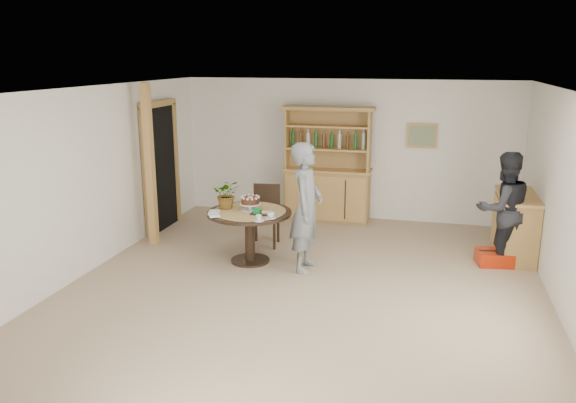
{
  "coord_description": "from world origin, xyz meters",
  "views": [
    {
      "loc": [
        1.47,
        -6.47,
        2.88
      ],
      "look_at": [
        -0.29,
        0.37,
        1.05
      ],
      "focal_mm": 35.0,
      "sensor_mm": 36.0,
      "label": 1
    }
  ],
  "objects_px": {
    "dining_table": "(250,221)",
    "hutch": "(327,182)",
    "red_suitcase": "(499,258)",
    "sideboard": "(515,225)",
    "dining_chair": "(266,211)",
    "adult_person": "(503,209)",
    "teen_boy": "(306,208)"
  },
  "relations": [
    {
      "from": "hutch",
      "to": "red_suitcase",
      "type": "bearing_deg",
      "value": -30.83
    },
    {
      "from": "dining_table",
      "to": "sideboard",
      "type": "bearing_deg",
      "value": 17.8
    },
    {
      "from": "hutch",
      "to": "teen_boy",
      "type": "height_order",
      "value": "hutch"
    },
    {
      "from": "dining_table",
      "to": "dining_chair",
      "type": "relative_size",
      "value": 1.27
    },
    {
      "from": "dining_chair",
      "to": "adult_person",
      "type": "height_order",
      "value": "adult_person"
    },
    {
      "from": "dining_table",
      "to": "dining_chair",
      "type": "distance_m",
      "value": 0.83
    },
    {
      "from": "hutch",
      "to": "adult_person",
      "type": "xyz_separation_m",
      "value": [
        2.8,
        -1.66,
        0.12
      ]
    },
    {
      "from": "adult_person",
      "to": "red_suitcase",
      "type": "bearing_deg",
      "value": 66.1
    },
    {
      "from": "dining_chair",
      "to": "teen_boy",
      "type": "xyz_separation_m",
      "value": [
        0.86,
        -0.93,
        0.36
      ]
    },
    {
      "from": "hutch",
      "to": "dining_table",
      "type": "bearing_deg",
      "value": -105.44
    },
    {
      "from": "hutch",
      "to": "sideboard",
      "type": "xyz_separation_m",
      "value": [
        3.04,
        -1.24,
        -0.22
      ]
    },
    {
      "from": "red_suitcase",
      "to": "adult_person",
      "type": "bearing_deg",
      "value": 81.01
    },
    {
      "from": "sideboard",
      "to": "dining_chair",
      "type": "xyz_separation_m",
      "value": [
        -3.72,
        -0.36,
        0.06
      ]
    },
    {
      "from": "sideboard",
      "to": "dining_table",
      "type": "bearing_deg",
      "value": -162.2
    },
    {
      "from": "sideboard",
      "to": "dining_table",
      "type": "distance_m",
      "value": 3.9
    },
    {
      "from": "dining_table",
      "to": "hutch",
      "type": "bearing_deg",
      "value": 74.56
    },
    {
      "from": "hutch",
      "to": "dining_chair",
      "type": "xyz_separation_m",
      "value": [
        -0.68,
        -1.6,
        -0.15
      ]
    },
    {
      "from": "hutch",
      "to": "sideboard",
      "type": "height_order",
      "value": "hutch"
    },
    {
      "from": "dining_table",
      "to": "adult_person",
      "type": "height_order",
      "value": "adult_person"
    },
    {
      "from": "hutch",
      "to": "adult_person",
      "type": "distance_m",
      "value": 3.26
    },
    {
      "from": "adult_person",
      "to": "teen_boy",
      "type": "bearing_deg",
      "value": -5.5
    },
    {
      "from": "dining_table",
      "to": "teen_boy",
      "type": "bearing_deg",
      "value": -6.71
    },
    {
      "from": "dining_chair",
      "to": "adult_person",
      "type": "xyz_separation_m",
      "value": [
        3.48,
        -0.06,
        0.28
      ]
    },
    {
      "from": "dining_chair",
      "to": "teen_boy",
      "type": "height_order",
      "value": "teen_boy"
    },
    {
      "from": "dining_table",
      "to": "dining_chair",
      "type": "xyz_separation_m",
      "value": [
        -0.01,
        0.83,
        -0.07
      ]
    },
    {
      "from": "sideboard",
      "to": "dining_table",
      "type": "height_order",
      "value": "sideboard"
    },
    {
      "from": "hutch",
      "to": "dining_table",
      "type": "height_order",
      "value": "hutch"
    },
    {
      "from": "hutch",
      "to": "adult_person",
      "type": "bearing_deg",
      "value": -30.67
    },
    {
      "from": "red_suitcase",
      "to": "sideboard",
      "type": "bearing_deg",
      "value": 51.84
    },
    {
      "from": "dining_chair",
      "to": "hutch",
      "type": "bearing_deg",
      "value": 61.09
    },
    {
      "from": "sideboard",
      "to": "red_suitcase",
      "type": "distance_m",
      "value": 0.62
    },
    {
      "from": "dining_table",
      "to": "teen_boy",
      "type": "height_order",
      "value": "teen_boy"
    }
  ]
}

